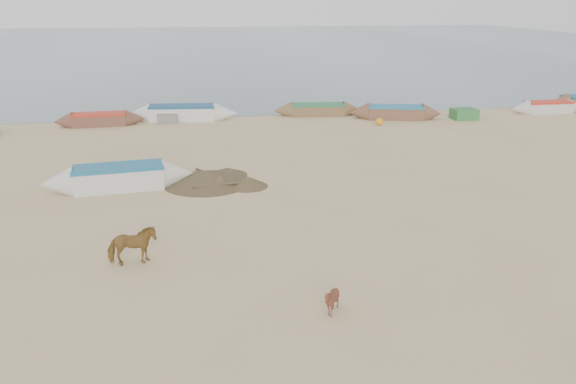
# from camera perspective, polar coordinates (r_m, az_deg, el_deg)

# --- Properties ---
(ground) EXTENTS (140.00, 140.00, 0.00)m
(ground) POSITION_cam_1_polar(r_m,az_deg,el_deg) (15.87, 2.34, -8.11)
(ground) COLOR tan
(ground) RESTS_ON ground
(sea) EXTENTS (160.00, 160.00, 0.00)m
(sea) POSITION_cam_1_polar(r_m,az_deg,el_deg) (96.13, -7.73, 14.63)
(sea) COLOR slate
(sea) RESTS_ON ground
(cow_adult) EXTENTS (1.45, 0.81, 1.16)m
(cow_adult) POSITION_cam_1_polar(r_m,az_deg,el_deg) (16.61, -15.55, -5.31)
(cow_adult) COLOR brown
(cow_adult) RESTS_ON ground
(calf_front) EXTENTS (0.82, 0.77, 0.75)m
(calf_front) POSITION_cam_1_polar(r_m,az_deg,el_deg) (13.76, 4.45, -10.94)
(calf_front) COLOR #572B1B
(calf_front) RESTS_ON ground
(near_canoe) EXTENTS (6.02, 1.96, 0.97)m
(near_canoe) POSITION_cam_1_polar(r_m,az_deg,el_deg) (23.38, -16.78, 1.44)
(near_canoe) COLOR silver
(near_canoe) RESTS_ON ground
(debris_pile) EXTENTS (4.38, 4.38, 0.55)m
(debris_pile) POSITION_cam_1_polar(r_m,az_deg,el_deg) (23.41, -8.27, 1.56)
(debris_pile) COLOR brown
(debris_pile) RESTS_ON ground
(waterline_canoes) EXTENTS (55.49, 4.14, 0.95)m
(waterline_canoes) POSITION_cam_1_polar(r_m,az_deg,el_deg) (35.44, -4.16, 7.95)
(waterline_canoes) COLOR brown
(waterline_canoes) RESTS_ON ground
(beach_clutter) EXTENTS (43.28, 3.67, 0.64)m
(beach_clutter) POSITION_cam_1_polar(r_m,az_deg,el_deg) (34.80, 1.78, 7.58)
(beach_clutter) COLOR #2C623B
(beach_clutter) RESTS_ON ground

